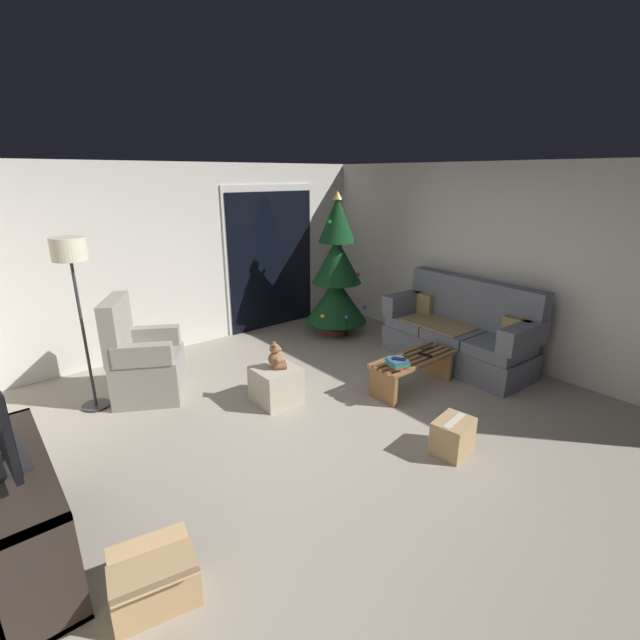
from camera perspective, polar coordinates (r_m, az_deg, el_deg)
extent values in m
plane|color=#9E9384|center=(4.44, 1.81, -13.77)|extent=(7.00, 7.00, 0.00)
cube|color=silver|center=(6.48, -16.36, 7.72)|extent=(5.72, 0.12, 2.50)
cube|color=silver|center=(6.15, 22.56, 6.54)|extent=(0.12, 6.00, 2.50)
cube|color=silver|center=(7.04, -6.28, 7.90)|extent=(1.60, 0.02, 2.20)
cube|color=black|center=(7.04, -6.18, 7.48)|extent=(1.50, 0.02, 2.10)
cube|color=slate|center=(6.03, 16.84, -3.78)|extent=(0.84, 1.93, 0.34)
cube|color=slate|center=(5.62, 21.99, -3.35)|extent=(0.71, 0.63, 0.14)
cube|color=slate|center=(5.93, 16.94, -1.68)|extent=(0.71, 0.63, 0.14)
cube|color=slate|center=(6.29, 12.44, -0.17)|extent=(0.71, 0.63, 0.14)
cube|color=slate|center=(6.08, 19.06, 2.24)|extent=(0.28, 1.91, 0.60)
cube|color=slate|center=(5.46, 24.57, -1.97)|extent=(0.77, 0.23, 0.28)
cube|color=slate|center=(6.40, 11.00, 2.21)|extent=(0.77, 0.23, 0.28)
cube|color=#997F51|center=(6.03, 15.00, -0.39)|extent=(0.64, 0.92, 0.02)
cube|color=#997F51|center=(5.67, 23.88, -1.17)|extent=(0.13, 0.32, 0.28)
cube|color=#997F51|center=(6.41, 13.08, 2.09)|extent=(0.13, 0.32, 0.28)
cube|color=olive|center=(5.05, 13.47, -5.43)|extent=(1.10, 0.05, 0.04)
cube|color=olive|center=(5.10, 12.69, -5.14)|extent=(1.10, 0.05, 0.04)
cube|color=olive|center=(5.15, 11.92, -4.85)|extent=(1.10, 0.05, 0.04)
cube|color=olive|center=(5.20, 11.17, -4.57)|extent=(1.10, 0.05, 0.04)
cube|color=olive|center=(5.25, 10.43, -4.29)|extent=(1.10, 0.05, 0.04)
cube|color=olive|center=(4.88, 8.11, -8.42)|extent=(0.05, 0.36, 0.35)
cube|color=olive|center=(5.59, 14.98, -5.34)|extent=(0.05, 0.36, 0.35)
cube|color=#ADADB2|center=(5.10, 10.31, -4.62)|extent=(0.16, 0.11, 0.02)
cube|color=#333338|center=(5.40, 13.57, -3.52)|extent=(0.16, 0.07, 0.02)
cube|color=black|center=(5.20, 13.29, -4.35)|extent=(0.06, 0.16, 0.02)
cube|color=silver|center=(5.02, 9.50, -4.96)|extent=(0.06, 0.16, 0.02)
cube|color=#A32D28|center=(4.83, 10.00, -5.91)|extent=(0.22, 0.19, 0.02)
cube|color=#337042|center=(4.82, 9.97, -5.57)|extent=(0.23, 0.22, 0.04)
cube|color=#285684|center=(4.81, 9.86, -5.15)|extent=(0.23, 0.24, 0.03)
cube|color=black|center=(4.80, 10.09, -4.94)|extent=(0.13, 0.16, 0.01)
cylinder|color=#4C1E19|center=(6.85, 2.06, -1.41)|extent=(0.36, 0.36, 0.10)
cylinder|color=brown|center=(6.81, 2.07, -0.54)|extent=(0.08, 0.08, 0.12)
cone|color=#0F3819|center=(6.70, 2.10, 2.60)|extent=(0.92, 0.92, 0.66)
cone|color=#0F3819|center=(6.56, 2.16, 7.62)|extent=(0.73, 0.73, 0.66)
cone|color=#0F3819|center=(6.48, 2.23, 12.80)|extent=(0.54, 0.54, 0.66)
sphere|color=#B233A5|center=(6.66, 4.93, 5.83)|extent=(0.06, 0.06, 0.06)
sphere|color=#1E8C33|center=(6.37, 1.23, 12.41)|extent=(0.06, 0.06, 0.06)
sphere|color=#B233A5|center=(6.68, 1.27, 10.88)|extent=(0.06, 0.06, 0.06)
sphere|color=gold|center=(6.36, 0.34, 0.51)|extent=(0.06, 0.06, 0.06)
sphere|color=#1E8C33|center=(7.07, 1.15, 3.55)|extent=(0.06, 0.06, 0.06)
sphere|color=#B233A5|center=(6.61, 1.86, 13.33)|extent=(0.06, 0.06, 0.06)
sphere|color=blue|center=(6.78, 5.77, 1.62)|extent=(0.06, 0.06, 0.06)
sphere|color=blue|center=(6.85, 0.83, 6.92)|extent=(0.06, 0.06, 0.06)
sphere|color=blue|center=(6.34, 3.42, 0.36)|extent=(0.06, 0.06, 0.06)
cone|color=#EAD14C|center=(6.46, 2.26, 15.70)|extent=(0.14, 0.14, 0.12)
cube|color=gray|center=(5.30, -20.82, -7.51)|extent=(0.93, 0.93, 0.31)
cube|color=gray|center=(5.21, -21.12, -5.07)|extent=(0.93, 0.93, 0.18)
cube|color=gray|center=(5.13, -24.59, -0.95)|extent=(0.48, 0.67, 0.64)
cube|color=gray|center=(5.39, -20.62, -1.95)|extent=(0.57, 0.41, 0.22)
cube|color=gray|center=(4.87, -21.75, -4.18)|extent=(0.57, 0.41, 0.22)
cylinder|color=#2D2D30|center=(5.36, -26.71, -9.74)|extent=(0.28, 0.28, 0.02)
cylinder|color=#2D2D30|center=(5.07, -27.96, -1.80)|extent=(0.03, 0.03, 1.55)
cylinder|color=beige|center=(4.87, -29.49, 7.92)|extent=(0.32, 0.32, 0.22)
cube|color=black|center=(3.73, -32.94, -23.95)|extent=(0.40, 1.40, 0.04)
cube|color=black|center=(3.35, -34.98, -15.09)|extent=(0.40, 1.40, 0.04)
cube|color=black|center=(2.99, -32.21, -27.01)|extent=(0.40, 0.04, 0.71)
cube|color=black|center=(4.11, -35.09, -14.49)|extent=(0.40, 0.04, 0.71)
cube|color=black|center=(3.53, -33.93, -19.77)|extent=(0.40, 0.04, 0.68)
cube|color=black|center=(3.53, -33.93, -19.77)|extent=(0.40, 1.33, 0.04)
cube|color=#A32D28|center=(3.17, -31.82, -28.47)|extent=(0.30, 0.04, 0.28)
cube|color=#285684|center=(3.20, -32.04, -27.62)|extent=(0.30, 0.04, 0.31)
cube|color=#337042|center=(3.23, -32.25, -26.79)|extent=(0.30, 0.04, 0.34)
cube|color=#B79333|center=(3.28, -32.33, -26.45)|extent=(0.30, 0.04, 0.30)
cube|color=black|center=(3.33, -35.09, -14.61)|extent=(0.22, 0.37, 0.03)
cube|color=black|center=(3.31, -35.23, -13.95)|extent=(0.04, 0.06, 0.06)
cube|color=#B2A893|center=(4.85, -5.66, -8.21)|extent=(0.44, 0.44, 0.39)
cylinder|color=brown|center=(4.81, -5.10, -5.47)|extent=(0.13, 0.11, 0.06)
cylinder|color=brown|center=(4.72, -4.96, -5.95)|extent=(0.13, 0.11, 0.06)
sphere|color=brown|center=(4.73, -5.78, -5.01)|extent=(0.15, 0.15, 0.15)
sphere|color=brown|center=(4.69, -5.82, -3.67)|extent=(0.11, 0.11, 0.11)
sphere|color=#A37A51|center=(4.69, -5.22, -3.74)|extent=(0.04, 0.04, 0.04)
sphere|color=brown|center=(4.70, -5.89, -2.97)|extent=(0.04, 0.04, 0.04)
sphere|color=brown|center=(4.63, -5.79, -3.30)|extent=(0.04, 0.04, 0.04)
sphere|color=brown|center=(4.79, -5.63, -4.55)|extent=(0.06, 0.06, 0.06)
sphere|color=brown|center=(4.66, -5.45, -5.22)|extent=(0.06, 0.06, 0.06)
cube|color=tan|center=(3.06, -20.33, -29.32)|extent=(0.50, 0.33, 0.29)
cube|color=tan|center=(3.06, -21.22, -25.06)|extent=(0.45, 0.18, 0.06)
cube|color=tan|center=(2.83, -20.15, -29.36)|extent=(0.45, 0.18, 0.06)
cube|color=tan|center=(4.21, 16.62, -14.06)|extent=(0.40, 0.33, 0.31)
cube|color=beige|center=(4.13, 16.82, -12.21)|extent=(0.33, 0.11, 0.00)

